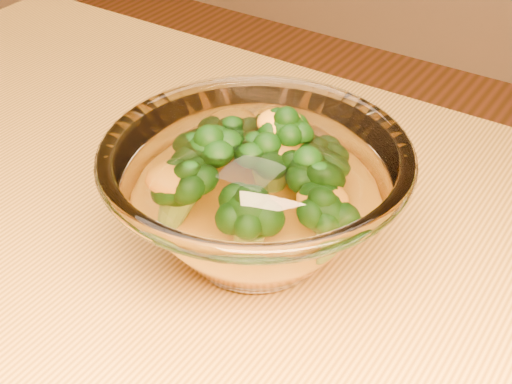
{
  "coord_description": "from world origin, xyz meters",
  "views": [
    {
      "loc": [
        0.26,
        -0.31,
        1.15
      ],
      "look_at": [
        0.0,
        0.08,
        0.81
      ],
      "focal_mm": 50.0,
      "sensor_mm": 36.0,
      "label": 1
    }
  ],
  "objects": [
    {
      "name": "glass_bowl",
      "position": [
        0.0,
        0.08,
        0.81
      ],
      "size": [
        0.25,
        0.25,
        0.11
      ],
      "color": "white",
      "rests_on": "table"
    },
    {
      "name": "cheese_sauce",
      "position": [
        0.0,
        0.08,
        0.78
      ],
      "size": [
        0.14,
        0.14,
        0.04
      ],
      "primitive_type": "ellipsoid",
      "color": "orange",
      "rests_on": "glass_bowl"
    },
    {
      "name": "broccoli_heap",
      "position": [
        -0.0,
        0.09,
        0.83
      ],
      "size": [
        0.17,
        0.16,
        0.08
      ],
      "color": "black",
      "rests_on": "cheese_sauce"
    }
  ]
}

